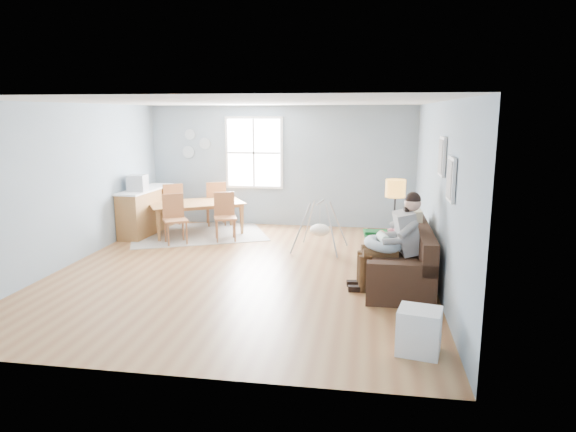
% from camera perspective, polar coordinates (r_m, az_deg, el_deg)
% --- Properties ---
extents(room, '(8.40, 9.40, 3.90)m').
position_cam_1_polar(room, '(8.14, -5.17, 10.53)').
color(room, brown).
extents(window, '(1.32, 0.08, 1.62)m').
position_cam_1_polar(window, '(11.68, -3.79, 7.02)').
color(window, white).
rests_on(window, room).
extents(pictures, '(0.05, 1.34, 0.74)m').
position_cam_1_polar(pictures, '(6.94, 17.17, 5.21)').
color(pictures, white).
rests_on(pictures, room).
extents(wall_plates, '(0.67, 0.02, 0.66)m').
position_cam_1_polar(wall_plates, '(12.06, -10.37, 7.86)').
color(wall_plates, '#A2B3C2').
rests_on(wall_plates, room).
extents(sofa, '(0.93, 2.16, 0.87)m').
position_cam_1_polar(sofa, '(7.97, 12.51, -5.14)').
color(sofa, black).
rests_on(sofa, room).
extents(green_throw, '(1.04, 0.91, 0.04)m').
position_cam_1_polar(green_throw, '(8.59, 11.75, -2.20)').
color(green_throw, '#135424').
rests_on(green_throw, sofa).
extents(beige_pillow, '(0.17, 0.52, 0.51)m').
position_cam_1_polar(beige_pillow, '(8.41, 13.95, -0.95)').
color(beige_pillow, tan).
rests_on(beige_pillow, sofa).
extents(father, '(1.07, 0.54, 1.44)m').
position_cam_1_polar(father, '(7.54, 11.78, -2.45)').
color(father, gray).
rests_on(father, sofa).
extents(nursing_pillow, '(0.63, 0.61, 0.23)m').
position_cam_1_polar(nursing_pillow, '(7.56, 10.50, -3.08)').
color(nursing_pillow, silver).
rests_on(nursing_pillow, father).
extents(infant, '(0.20, 0.40, 0.14)m').
position_cam_1_polar(infant, '(7.57, 10.48, -2.34)').
color(infant, silver).
rests_on(infant, nursing_pillow).
extents(toddler, '(0.56, 0.31, 0.85)m').
position_cam_1_polar(toddler, '(8.06, 11.98, -1.80)').
color(toddler, white).
rests_on(toddler, sofa).
extents(floor_lamp, '(0.31, 0.31, 1.53)m').
position_cam_1_polar(floor_lamp, '(8.13, 11.82, 2.13)').
color(floor_lamp, black).
rests_on(floor_lamp, room).
extents(storage_cube, '(0.51, 0.48, 0.49)m').
position_cam_1_polar(storage_cube, '(5.80, 14.27, -12.27)').
color(storage_cube, white).
rests_on(storage_cube, room).
extents(rug, '(3.33, 3.00, 0.01)m').
position_cam_1_polar(rug, '(11.15, -9.98, -1.90)').
color(rug, '#A39D95').
rests_on(rug, room).
extents(dining_table, '(2.20, 1.90, 0.67)m').
position_cam_1_polar(dining_table, '(11.07, -10.04, -0.23)').
color(dining_table, brown).
rests_on(dining_table, rug).
extents(chair_sw, '(0.60, 0.60, 0.97)m').
position_cam_1_polar(chair_sw, '(10.34, -12.51, 0.07)').
color(chair_sw, brown).
rests_on(chair_sw, rug).
extents(chair_se, '(0.56, 0.56, 0.96)m').
position_cam_1_polar(chair_se, '(10.43, -7.03, 0.33)').
color(chair_se, brown).
rests_on(chair_se, rug).
extents(chair_nw, '(0.63, 0.63, 1.01)m').
position_cam_1_polar(chair_nw, '(11.66, -12.71, 1.47)').
color(chair_nw, brown).
rests_on(chair_nw, rug).
extents(chair_ne, '(0.60, 0.60, 1.02)m').
position_cam_1_polar(chair_ne, '(11.73, -8.00, 1.72)').
color(chair_ne, brown).
rests_on(chair_ne, rug).
extents(counter, '(0.61, 1.75, 0.96)m').
position_cam_1_polar(counter, '(11.36, -15.48, 0.59)').
color(counter, brown).
rests_on(counter, room).
extents(monitor, '(0.37, 0.35, 0.33)m').
position_cam_1_polar(monitor, '(10.97, -16.39, 3.56)').
color(monitor, '#AEAEB3').
rests_on(monitor, counter).
extents(baby_swing, '(1.03, 1.04, 0.92)m').
position_cam_1_polar(baby_swing, '(9.56, 3.55, -1.46)').
color(baby_swing, '#AEAEB3').
rests_on(baby_swing, room).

